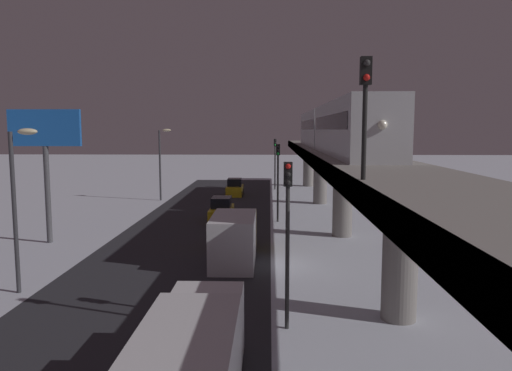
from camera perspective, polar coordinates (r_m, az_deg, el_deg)
The scene contains 15 objects.
ground_plane at distance 27.91m, azimuth 1.57°, elevation -9.24°, with size 240.00×240.00×0.00m, color silver.
avenue_asphalt at distance 28.43m, azimuth -9.57°, elevation -9.03°, with size 11.00×92.79×0.01m, color #28282D.
elevated_railway at distance 27.45m, azimuth 12.32°, elevation 1.26°, with size 5.00×92.79×5.94m.
subway_train at distance 41.53m, azimuth 8.85°, elevation 6.65°, with size 2.94×36.87×3.40m.
rail_signal at distance 16.58m, azimuth 12.61°, elevation 10.08°, with size 0.36×0.41×4.00m.
sedan_yellow at distance 56.52m, azimuth -2.49°, elevation -0.37°, with size 1.91×4.00×1.97m.
sedan_yellow_2 at distance 41.12m, azimuth -4.04°, elevation -2.98°, with size 1.80×4.56×1.97m.
box_truck at distance 28.72m, azimuth -2.48°, elevation -6.02°, with size 2.40×7.40×2.80m.
delivery_van at distance 14.05m, azimuth -7.27°, elevation -19.93°, with size 2.40×7.40×2.80m.
traffic_light_near at distance 18.37m, azimuth 3.71°, elevation -4.13°, with size 0.32×0.44×6.40m.
traffic_light_mid at distance 40.03m, azimuth 2.57°, elevation 1.68°, with size 0.32×0.44×6.40m.
traffic_light_far at distance 61.82m, azimuth 2.23°, elevation 3.40°, with size 0.32×0.44×6.40m.
commercial_billboard at distance 35.25m, azimuth -23.36°, elevation 4.77°, with size 4.80×0.36×8.90m.
street_lamp_near at distance 24.85m, azimuth -25.96°, elevation -0.54°, with size 1.35×0.44×7.65m.
street_lamp_far at distance 53.19m, azimuth -10.90°, elevation 3.44°, with size 1.35×0.44×7.65m.
Camera 1 is at (0.01, 26.86, 7.60)m, focal length 34.35 mm.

